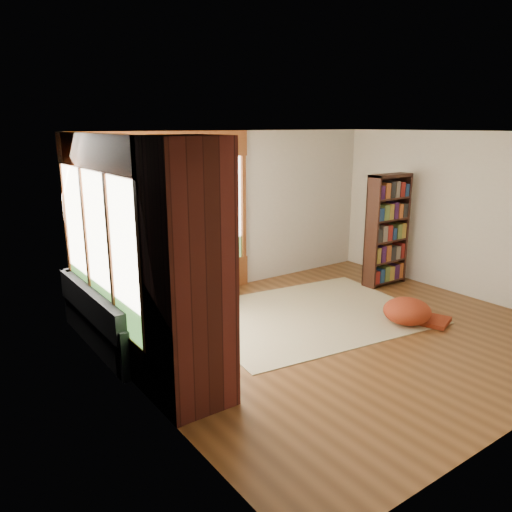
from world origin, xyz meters
TOP-DOWN VIEW (x-y plane):
  - floor at (0.00, 0.00)m, footprint 5.50×5.50m
  - ceiling at (0.00, 0.00)m, footprint 5.50×5.50m
  - wall_back at (0.00, 2.50)m, footprint 5.50×0.04m
  - wall_left at (-2.75, 0.00)m, footprint 0.04×5.00m
  - wall_right at (2.75, 0.00)m, footprint 0.04×5.00m
  - windows_back at (-1.20, 2.47)m, footprint 2.82×0.10m
  - windows_left at (-2.72, 1.20)m, footprint 0.10×2.62m
  - roller_blind at (-2.69, 2.03)m, footprint 0.03×0.72m
  - brick_chimney at (-2.40, -0.35)m, footprint 0.70×0.70m
  - sectional_sofa at (-1.95, 1.70)m, footprint 2.20×2.20m
  - area_rug at (0.11, 0.71)m, footprint 3.48×2.83m
  - bookshelf at (2.14, 1.06)m, footprint 0.82×0.27m
  - pouf at (1.00, -0.31)m, footprint 0.81×0.81m
  - dog_tan at (-1.96, 1.79)m, footprint 1.11×1.13m
  - dog_brindle at (-2.34, 0.97)m, footprint 0.61×0.91m
  - throw_pillows at (-1.92, 1.85)m, footprint 1.98×1.68m

SIDE VIEW (x-z plane):
  - floor at x=0.00m, z-range 0.00..0.00m
  - area_rug at x=0.11m, z-range 0.00..0.01m
  - pouf at x=1.00m, z-range 0.01..0.37m
  - sectional_sofa at x=-1.95m, z-range -0.10..0.70m
  - dog_brindle at x=-2.34m, z-range 0.54..1.01m
  - throw_pillows at x=-1.92m, z-range 0.55..1.00m
  - dog_tan at x=-1.96m, z-range 0.54..1.10m
  - bookshelf at x=2.14m, z-range 0.00..1.90m
  - wall_back at x=0.00m, z-range 0.00..2.60m
  - wall_left at x=-2.75m, z-range 0.00..2.60m
  - wall_right at x=2.75m, z-range 0.00..2.60m
  - brick_chimney at x=-2.40m, z-range 0.00..2.60m
  - windows_back at x=-1.20m, z-range 0.40..2.30m
  - windows_left at x=-2.72m, z-range 0.40..2.30m
  - roller_blind at x=-2.69m, z-range 1.30..2.20m
  - ceiling at x=0.00m, z-range 2.60..2.60m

